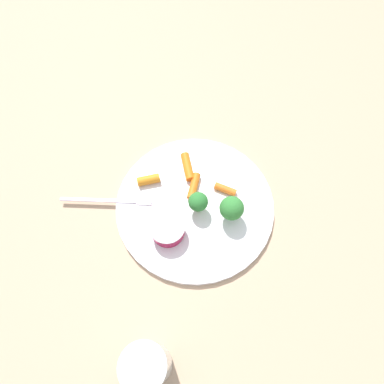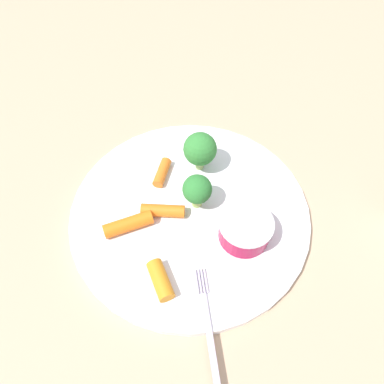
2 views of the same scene
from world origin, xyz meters
The scene contains 11 objects.
ground_plane centered at (0.00, 0.00, 0.00)m, with size 2.40×2.40×0.00m, color tan.
plate centered at (0.00, 0.00, 0.01)m, with size 0.30×0.30×0.01m, color white.
sauce_cup centered at (0.07, -0.03, 0.03)m, with size 0.06×0.06×0.03m.
broccoli_floret_0 centered at (0.01, 0.01, 0.04)m, with size 0.04×0.04×0.05m.
broccoli_floret_1 centered at (0.00, 0.07, 0.05)m, with size 0.04×0.04×0.06m.
carrot_stick_0 centered at (-0.01, -0.10, 0.02)m, with size 0.02×0.02×0.04m, color orange.
carrot_stick_1 centered at (-0.05, 0.05, 0.02)m, with size 0.01×0.01×0.04m, color orange.
carrot_stick_2 centered at (-0.07, -0.04, 0.02)m, with size 0.02×0.02×0.06m, color orange.
carrot_stick_3 centered at (-0.03, -0.01, 0.02)m, with size 0.02×0.02×0.05m, color orange.
fork centered at (0.05, -0.16, 0.01)m, with size 0.07×0.17×0.00m.
drinking_glass centered at (0.28, 0.03, 0.06)m, with size 0.06×0.06×0.12m, color silver.
Camera 1 is at (0.24, 0.09, 0.58)m, focal length 30.73 mm.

